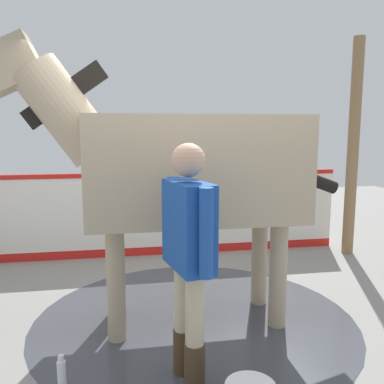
% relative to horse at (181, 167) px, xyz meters
% --- Properties ---
extents(ground_plane, '(16.00, 16.00, 0.02)m').
position_rel_horse_xyz_m(ground_plane, '(0.17, -0.03, -1.48)').
color(ground_plane, gray).
extents(wet_patch, '(3.05, 3.05, 0.00)m').
position_rel_horse_xyz_m(wet_patch, '(0.01, 0.13, -1.47)').
color(wet_patch, '#42444C').
rests_on(wet_patch, ground).
extents(barrier_wall, '(0.36, 5.07, 1.20)m').
position_rel_horse_xyz_m(barrier_wall, '(-2.14, 0.24, -0.92)').
color(barrier_wall, white).
rests_on(barrier_wall, ground).
extents(roof_post_far, '(0.16, 0.16, 3.07)m').
position_rel_horse_xyz_m(roof_post_far, '(-1.58, 2.83, 0.06)').
color(roof_post_far, olive).
rests_on(roof_post_far, ground).
extents(horse, '(1.04, 3.31, 2.58)m').
position_rel_horse_xyz_m(horse, '(0.00, 0.00, 0.00)').
color(horse, tan).
rests_on(horse, ground).
extents(handler, '(0.68, 0.29, 1.72)m').
position_rel_horse_xyz_m(handler, '(0.94, -0.14, -0.48)').
color(handler, '#47331E').
rests_on(handler, ground).
extents(bottle_shampoo, '(0.06, 0.06, 0.26)m').
position_rel_horse_xyz_m(bottle_shampoo, '(0.85, -1.03, -1.36)').
color(bottle_shampoo, white).
rests_on(bottle_shampoo, ground).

